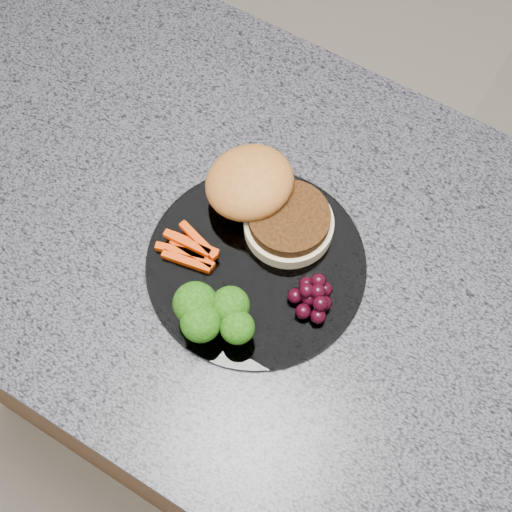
{
  "coord_description": "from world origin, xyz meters",
  "views": [
    {
      "loc": [
        0.11,
        -0.32,
        1.67
      ],
      "look_at": [
        -0.07,
        -0.03,
        0.93
      ],
      "focal_mm": 50.0,
      "sensor_mm": 36.0,
      "label": 1
    }
  ],
  "objects": [
    {
      "name": "island_cabinet",
      "position": [
        0.0,
        0.0,
        0.43
      ],
      "size": [
        1.2,
        0.6,
        0.86
      ],
      "primitive_type": "cube",
      "color": "brown",
      "rests_on": "ground"
    },
    {
      "name": "countertop",
      "position": [
        0.0,
        0.0,
        0.88
      ],
      "size": [
        1.2,
        0.6,
        0.04
      ],
      "primitive_type": "cube",
      "color": "#53535F",
      "rests_on": "island_cabinet"
    },
    {
      "name": "plate",
      "position": [
        -0.07,
        -0.03,
        0.9
      ],
      "size": [
        0.26,
        0.26,
        0.01
      ],
      "primitive_type": "cylinder",
      "color": "white",
      "rests_on": "countertop"
    },
    {
      "name": "burger",
      "position": [
        -0.1,
        0.04,
        0.93
      ],
      "size": [
        0.17,
        0.12,
        0.06
      ],
      "rotation": [
        0.0,
        0.0,
        -0.0
      ],
      "color": "beige",
      "rests_on": "plate"
    },
    {
      "name": "carrot_sticks",
      "position": [
        -0.14,
        -0.06,
        0.91
      ],
      "size": [
        0.07,
        0.05,
        0.02
      ],
      "rotation": [
        0.0,
        0.0,
        -0.19
      ],
      "color": "#D63803",
      "rests_on": "plate"
    },
    {
      "name": "broccoli",
      "position": [
        -0.07,
        -0.12,
        0.94
      ],
      "size": [
        0.1,
        0.08,
        0.06
      ],
      "rotation": [
        0.0,
        0.0,
        0.31
      ],
      "color": "olive",
      "rests_on": "plate"
    },
    {
      "name": "grape_bunch",
      "position": [
        0.01,
        -0.04,
        0.92
      ],
      "size": [
        0.05,
        0.05,
        0.03
      ],
      "rotation": [
        0.0,
        0.0,
        -0.0
      ],
      "color": "black",
      "rests_on": "plate"
    }
  ]
}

